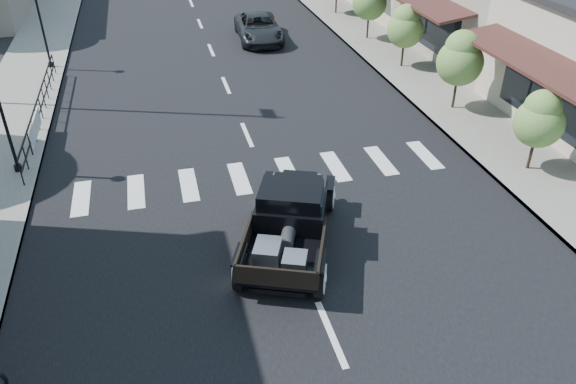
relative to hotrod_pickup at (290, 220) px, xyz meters
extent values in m
plane|color=black|center=(0.11, -0.23, -0.85)|extent=(120.00, 120.00, 0.00)
cube|color=black|center=(0.11, 14.77, -0.84)|extent=(14.00, 80.00, 0.02)
cube|color=gray|center=(-8.39, 14.77, -0.78)|extent=(3.00, 80.00, 0.15)
cube|color=gray|center=(8.61, 14.77, -0.78)|extent=(3.00, 80.00, 0.15)
cube|color=#A9A08E|center=(15.11, 12.77, 1.40)|extent=(10.00, 9.00, 4.50)
imported|color=black|center=(2.84, 17.86, -0.19)|extent=(2.43, 4.86, 1.32)
camera|label=1|loc=(-2.91, -11.42, 8.26)|focal=35.00mm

